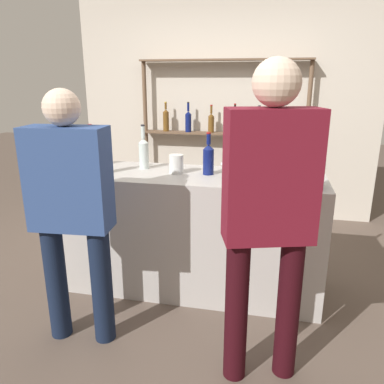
{
  "coord_description": "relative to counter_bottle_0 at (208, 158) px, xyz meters",
  "views": [
    {
      "loc": [
        0.59,
        -2.76,
        1.68
      ],
      "look_at": [
        0.0,
        0.0,
        0.82
      ],
      "focal_mm": 35.0,
      "sensor_mm": 36.0,
      "label": 1
    }
  ],
  "objects": [
    {
      "name": "back_shelf",
      "position": [
        -0.13,
        1.73,
        0.15
      ],
      "size": [
        2.0,
        0.18,
        1.9
      ],
      "color": "brown",
      "rests_on": "ground_plane"
    },
    {
      "name": "back_wall",
      "position": [
        -0.12,
        1.91,
        0.31
      ],
      "size": [
        3.63,
        0.12,
        2.8
      ],
      "primitive_type": "cube",
      "color": "beige",
      "rests_on": "ground_plane"
    },
    {
      "name": "customer_left",
      "position": [
        -0.71,
        -0.82,
        -0.15
      ],
      "size": [
        0.5,
        0.25,
        1.63
      ],
      "rotation": [
        0.0,
        0.0,
        1.65
      ],
      "color": "#121C33",
      "rests_on": "ground_plane"
    },
    {
      "name": "counter_bottle_5",
      "position": [
        -0.55,
        0.08,
        0.01
      ],
      "size": [
        0.08,
        0.08,
        0.36
      ],
      "color": "silver",
      "rests_on": "bar_counter"
    },
    {
      "name": "counter_bottle_2",
      "position": [
        -1.01,
        0.09,
        0.02
      ],
      "size": [
        0.08,
        0.08,
        0.35
      ],
      "color": "black",
      "rests_on": "bar_counter"
    },
    {
      "name": "wine_glass",
      "position": [
        0.14,
        -0.04,
        -0.0
      ],
      "size": [
        0.09,
        0.09,
        0.16
      ],
      "color": "silver",
      "rests_on": "bar_counter"
    },
    {
      "name": "ice_bucket",
      "position": [
        0.32,
        -0.13,
        -0.01
      ],
      "size": [
        0.24,
        0.24,
        0.23
      ],
      "color": "black",
      "rests_on": "bar_counter"
    },
    {
      "name": "cork_jar",
      "position": [
        -0.25,
        -0.02,
        -0.05
      ],
      "size": [
        0.11,
        0.11,
        0.15
      ],
      "color": "silver",
      "rests_on": "bar_counter"
    },
    {
      "name": "counter_bottle_4",
      "position": [
        0.78,
        -0.22,
        0.01
      ],
      "size": [
        0.09,
        0.09,
        0.34
      ],
      "color": "#0F1956",
      "rests_on": "bar_counter"
    },
    {
      "name": "counter_bottle_0",
      "position": [
        0.0,
        0.0,
        0.0
      ],
      "size": [
        0.08,
        0.08,
        0.33
      ],
      "color": "#0F1956",
      "rests_on": "bar_counter"
    },
    {
      "name": "ground_plane",
      "position": [
        -0.12,
        -0.02,
        -1.09
      ],
      "size": [
        16.0,
        16.0,
        0.0
      ],
      "primitive_type": "plane",
      "color": "brown"
    },
    {
      "name": "counter_bottle_3",
      "position": [
        -0.83,
        -0.17,
        0.02
      ],
      "size": [
        0.09,
        0.09,
        0.36
      ],
      "color": "black",
      "rests_on": "bar_counter"
    },
    {
      "name": "customer_right",
      "position": [
        0.47,
        -0.91,
        -0.05
      ],
      "size": [
        0.5,
        0.33,
        1.78
      ],
      "rotation": [
        0.0,
        0.0,
        1.86
      ],
      "color": "black",
      "rests_on": "ground_plane"
    },
    {
      "name": "bar_counter",
      "position": [
        -0.12,
        -0.02,
        -0.61
      ],
      "size": [
        2.03,
        0.66,
        0.97
      ],
      "primitive_type": "cube",
      "color": "#B7B2AD",
      "rests_on": "ground_plane"
    },
    {
      "name": "counter_bottle_1",
      "position": [
        0.68,
        -0.01,
        0.01
      ],
      "size": [
        0.08,
        0.08,
        0.35
      ],
      "color": "black",
      "rests_on": "bar_counter"
    }
  ]
}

